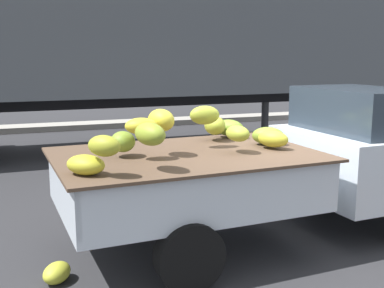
# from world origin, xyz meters

# --- Properties ---
(ground) EXTENTS (220.00, 220.00, 0.00)m
(ground) POSITION_xyz_m (0.00, 0.00, 0.00)
(ground) COLOR #28282B
(curb_strip) EXTENTS (80.00, 0.80, 0.16)m
(curb_strip) POSITION_xyz_m (0.00, 9.28, 0.08)
(curb_strip) COLOR gray
(curb_strip) RESTS_ON ground
(pickup_truck) EXTENTS (4.88, 2.06, 1.70)m
(pickup_truck) POSITION_xyz_m (0.49, 0.03, 0.88)
(pickup_truck) COLOR silver
(pickup_truck) RESTS_ON ground
(semi_trailer) EXTENTS (12.02, 2.72, 3.95)m
(semi_trailer) POSITION_xyz_m (-0.57, 5.89, 2.54)
(semi_trailer) COLOR #4C5156
(semi_trailer) RESTS_ON ground
(fallen_banana_bunch_near_tailgate) EXTENTS (0.37, 0.40, 0.19)m
(fallen_banana_bunch_near_tailgate) POSITION_xyz_m (-2.77, -0.35, 0.09)
(fallen_banana_bunch_near_tailgate) COLOR gold
(fallen_banana_bunch_near_tailgate) RESTS_ON ground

